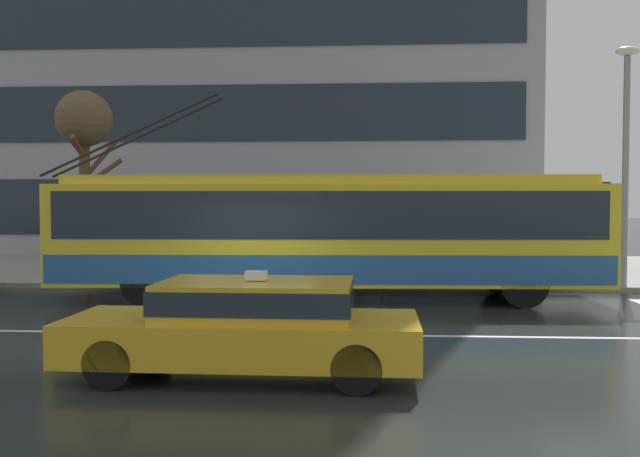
{
  "coord_description": "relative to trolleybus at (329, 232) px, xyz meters",
  "views": [
    {
      "loc": [
        2.2,
        -13.21,
        2.32
      ],
      "look_at": [
        1.18,
        3.27,
        1.65
      ],
      "focal_mm": 39.51,
      "sensor_mm": 36.0,
      "label": 1
    }
  ],
  "objects": [
    {
      "name": "ground_plane",
      "position": [
        -1.4,
        -3.07,
        -1.59
      ],
      "size": [
        160.0,
        160.0,
        0.0
      ],
      "primitive_type": "plane",
      "color": "#222726"
    },
    {
      "name": "taxi_oncoming_near",
      "position": [
        -0.71,
        -7.17,
        -0.88
      ],
      "size": [
        4.63,
        1.81,
        1.39
      ],
      "color": "gold",
      "rests_on": "ground_plane"
    },
    {
      "name": "sidewalk_slab",
      "position": [
        -1.4,
        6.6,
        -1.52
      ],
      "size": [
        80.0,
        10.0,
        0.14
      ],
      "primitive_type": "cube",
      "color": "gray",
      "rests_on": "ground_plane"
    },
    {
      "name": "pedestrian_approaching_curb",
      "position": [
        -2.91,
        2.2,
        0.15
      ],
      "size": [
        1.45,
        1.45,
        1.99
      ],
      "color": "black",
      "rests_on": "sidewalk_slab"
    },
    {
      "name": "lane_centre_line",
      "position": [
        -1.4,
        -4.27,
        -1.58
      ],
      "size": [
        72.0,
        0.14,
        0.01
      ],
      "primitive_type": "cube",
      "color": "silver",
      "rests_on": "ground_plane"
    },
    {
      "name": "street_tree_bare",
      "position": [
        -7.34,
        3.83,
        2.88
      ],
      "size": [
        1.89,
        1.81,
        5.37
      ],
      "color": "brown",
      "rests_on": "sidewalk_slab"
    },
    {
      "name": "bus_shelter",
      "position": [
        -0.46,
        3.18,
        0.41
      ],
      "size": [
        3.94,
        1.78,
        2.44
      ],
      "color": "gray",
      "rests_on": "sidewalk_slab"
    },
    {
      "name": "trolleybus",
      "position": [
        0.0,
        0.0,
        0.0
      ],
      "size": [
        12.9,
        2.93,
        4.75
      ],
      "color": "yellow",
      "rests_on": "ground_plane"
    },
    {
      "name": "pedestrian_at_shelter",
      "position": [
        -3.44,
        3.52,
        0.1
      ],
      "size": [
        1.28,
        1.28,
        2.0
      ],
      "color": "#242547",
      "rests_on": "sidewalk_slab"
    },
    {
      "name": "street_lamp",
      "position": [
        7.42,
        2.01,
        2.17
      ],
      "size": [
        0.6,
        0.32,
        6.05
      ],
      "color": "gray",
      "rests_on": "sidewalk_slab"
    }
  ]
}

